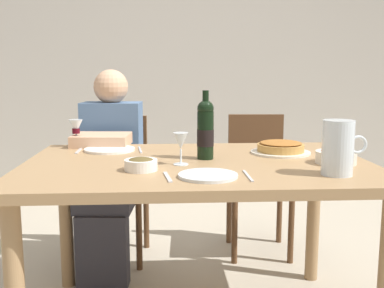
{
  "coord_description": "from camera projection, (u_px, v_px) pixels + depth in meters",
  "views": [
    {
      "loc": [
        -0.14,
        -1.95,
        1.15
      ],
      "look_at": [
        -0.03,
        -0.04,
        0.84
      ],
      "focal_mm": 42.83,
      "sensor_mm": 36.0,
      "label": 1
    }
  ],
  "objects": [
    {
      "name": "diner_left",
      "position": [
        109.0,
        166.0,
        2.61
      ],
      "size": [
        0.36,
        0.52,
        1.16
      ],
      "rotation": [
        0.0,
        0.0,
        3.06
      ],
      "color": "#4C6B93",
      "rests_on": "ground"
    },
    {
      "name": "dinner_plate_right_setting",
      "position": [
        208.0,
        175.0,
        1.7
      ],
      "size": [
        0.22,
        0.22,
        0.01
      ],
      "primitive_type": "cylinder",
      "color": "silver",
      "rests_on": "dining_table"
    },
    {
      "name": "spoon_right_setting",
      "position": [
        168.0,
        177.0,
        1.69
      ],
      "size": [
        0.03,
        0.16,
        0.0
      ],
      "primitive_type": "cube",
      "rotation": [
        0.0,
        0.0,
        1.7
      ],
      "color": "silver",
      "rests_on": "dining_table"
    },
    {
      "name": "knife_right_setting",
      "position": [
        248.0,
        176.0,
        1.71
      ],
      "size": [
        0.01,
        0.18,
        0.0
      ],
      "primitive_type": "cube",
      "rotation": [
        0.0,
        0.0,
        1.57
      ],
      "color": "silver",
      "rests_on": "dining_table"
    },
    {
      "name": "chair_right",
      "position": [
        257.0,
        174.0,
        2.95
      ],
      "size": [
        0.42,
        0.42,
        0.87
      ],
      "rotation": [
        0.0,
        0.0,
        3.1
      ],
      "color": "brown",
      "rests_on": "ground"
    },
    {
      "name": "wine_bottle",
      "position": [
        205.0,
        130.0,
        2.03
      ],
      "size": [
        0.08,
        0.08,
        0.31
      ],
      "color": "black",
      "rests_on": "dining_table"
    },
    {
      "name": "water_pitcher",
      "position": [
        338.0,
        151.0,
        1.72
      ],
      "size": [
        0.17,
        0.12,
        0.21
      ],
      "color": "silver",
      "rests_on": "dining_table"
    },
    {
      "name": "back_wall",
      "position": [
        179.0,
        44.0,
        4.27
      ],
      "size": [
        8.0,
        0.1,
        2.8
      ],
      "primitive_type": "cube",
      "color": "#B2ADA3",
      "rests_on": "ground"
    },
    {
      "name": "knife_left_setting",
      "position": [
        140.0,
        150.0,
        2.27
      ],
      "size": [
        0.03,
        0.18,
        0.0
      ],
      "primitive_type": "cube",
      "rotation": [
        0.0,
        0.0,
        1.68
      ],
      "color": "silver",
      "rests_on": "dining_table"
    },
    {
      "name": "dinner_plate_left_setting",
      "position": [
        110.0,
        149.0,
        2.26
      ],
      "size": [
        0.25,
        0.25,
        0.01
      ],
      "primitive_type": "cylinder",
      "color": "white",
      "rests_on": "dining_table"
    },
    {
      "name": "olive_bowl",
      "position": [
        141.0,
        164.0,
        1.81
      ],
      "size": [
        0.13,
        0.13,
        0.05
      ],
      "color": "white",
      "rests_on": "dining_table"
    },
    {
      "name": "baked_tart",
      "position": [
        281.0,
        148.0,
        2.19
      ],
      "size": [
        0.28,
        0.28,
        0.06
      ],
      "color": "silver",
      "rests_on": "dining_table"
    },
    {
      "name": "salad_bowl",
      "position": [
        336.0,
        156.0,
        1.95
      ],
      "size": [
        0.17,
        0.17,
        0.06
      ],
      "color": "silver",
      "rests_on": "dining_table"
    },
    {
      "name": "wine_glass_left_diner",
      "position": [
        181.0,
        142.0,
        1.91
      ],
      "size": [
        0.06,
        0.06,
        0.14
      ],
      "color": "silver",
      "rests_on": "dining_table"
    },
    {
      "name": "chair_left",
      "position": [
        117.0,
        177.0,
        2.86
      ],
      "size": [
        0.43,
        0.43,
        0.87
      ],
      "rotation": [
        0.0,
        0.0,
        3.06
      ],
      "color": "brown",
      "rests_on": "ground"
    },
    {
      "name": "wine_glass_right_diner",
      "position": [
        76.0,
        128.0,
        2.36
      ],
      "size": [
        0.07,
        0.07,
        0.14
      ],
      "color": "silver",
      "rests_on": "dining_table"
    },
    {
      "name": "dining_table",
      "position": [
        197.0,
        182.0,
        2.01
      ],
      "size": [
        1.5,
        1.0,
        0.76
      ],
      "color": "#9E7A51",
      "rests_on": "ground"
    },
    {
      "name": "fork_left_setting",
      "position": [
        79.0,
        150.0,
        2.26
      ],
      "size": [
        0.01,
        0.16,
        0.0
      ],
      "primitive_type": "cube",
      "rotation": [
        0.0,
        0.0,
        1.58
      ],
      "color": "silver",
      "rests_on": "dining_table"
    }
  ]
}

